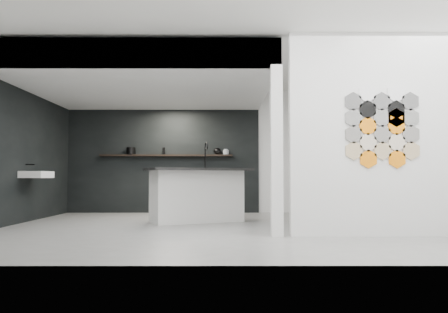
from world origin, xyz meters
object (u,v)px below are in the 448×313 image
at_px(wall_basin, 37,175).
at_px(kettle, 217,151).
at_px(bottle_dark, 164,151).
at_px(partition_panel, 378,134).
at_px(glass_bowl, 226,152).
at_px(utensil_cup, 134,152).
at_px(kitchen_island, 197,194).
at_px(stockpot, 131,151).
at_px(glass_vase, 226,152).

bearing_deg(wall_basin, kettle, 32.86).
bearing_deg(kettle, bottle_dark, -165.78).
xyz_separation_m(partition_panel, kettle, (-2.27, 3.87, -0.00)).
distance_m(glass_bowl, utensil_cup, 2.09).
height_order(kitchen_island, stockpot, stockpot).
bearing_deg(utensil_cup, kettle, 0.00).
height_order(glass_vase, bottle_dark, bottle_dark).
xyz_separation_m(wall_basin, kitchen_island, (2.86, 0.07, -0.35)).
relative_size(wall_basin, glass_vase, 4.96).
bearing_deg(partition_panel, kettle, 120.40).
height_order(wall_basin, utensil_cup, utensil_cup).
xyz_separation_m(kettle, bottle_dark, (-1.21, 0.00, 0.00)).
relative_size(stockpot, glass_vase, 1.62).
bearing_deg(wall_basin, utensil_cup, 57.79).
bearing_deg(bottle_dark, glass_bowl, 0.00).
relative_size(wall_basin, kettle, 3.39).
bearing_deg(bottle_dark, kitchen_island, -66.33).
xyz_separation_m(partition_panel, bottle_dark, (-3.48, 3.87, -0.00)).
distance_m(partition_panel, glass_vase, 4.39).
distance_m(wall_basin, kettle, 3.85).
relative_size(kitchen_island, stockpot, 10.13).
distance_m(kitchen_island, kettle, 2.22).
distance_m(glass_vase, bottle_dark, 1.41).
relative_size(kitchen_island, glass_vase, 16.46).
bearing_deg(stockpot, bottle_dark, 0.00).
bearing_deg(utensil_cup, partition_panel, -42.87).
xyz_separation_m(wall_basin, bottle_dark, (1.98, 2.07, 0.55)).
height_order(partition_panel, kitchen_island, partition_panel).
height_order(kettle, glass_vase, kettle).
xyz_separation_m(stockpot, utensil_cup, (0.06, 0.00, -0.02)).
bearing_deg(partition_panel, kitchen_island, 144.38).
bearing_deg(kettle, kitchen_island, -85.38).
relative_size(wall_basin, glass_bowl, 4.36).
xyz_separation_m(partition_panel, wall_basin, (-5.46, 1.80, -0.55)).
distance_m(kitchen_island, utensil_cup, 2.68).
height_order(glass_bowl, utensil_cup, utensil_cup).
relative_size(kettle, glass_bowl, 1.28).
xyz_separation_m(kettle, utensil_cup, (-1.90, 0.00, -0.02)).
height_order(stockpot, glass_vase, stockpot).
bearing_deg(utensil_cup, kitchen_island, -52.04).
bearing_deg(glass_vase, stockpot, 180.00).
xyz_separation_m(partition_panel, kitchen_island, (-2.61, 1.87, -0.90)).
distance_m(partition_panel, kitchen_island, 3.33).
relative_size(wall_basin, kitchen_island, 0.30).
height_order(partition_panel, glass_bowl, partition_panel).
xyz_separation_m(kitchen_island, glass_bowl, (0.53, 2.00, 0.87)).
height_order(wall_basin, bottle_dark, bottle_dark).
bearing_deg(bottle_dark, kettle, 0.00).
distance_m(stockpot, glass_vase, 2.15).
relative_size(stockpot, glass_bowl, 1.43).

